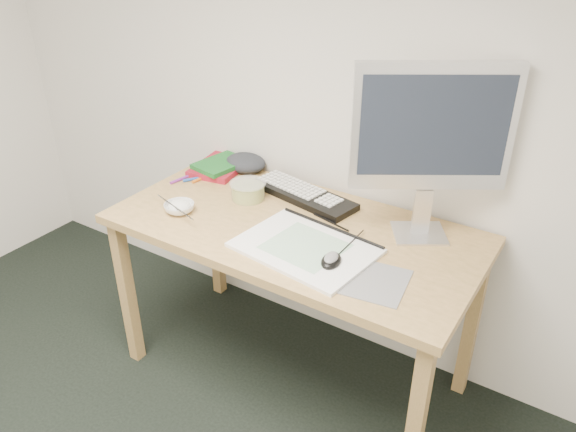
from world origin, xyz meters
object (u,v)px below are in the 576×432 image
keyboard (303,195)px  rice_bowl (179,208)px  desk (293,244)px  monitor (432,133)px  sketchpad (305,248)px

keyboard → rice_bowl: bearing=-122.2°
desk → rice_bowl: size_ratio=11.74×
desk → rice_bowl: (-0.44, -0.15, 0.10)m
monitor → keyboard: bearing=145.6°
desk → sketchpad: sketchpad is taller
monitor → rice_bowl: monitor is taller
sketchpad → keyboard: 0.40m
desk → monitor: monitor is taller
desk → sketchpad: (0.12, -0.12, 0.09)m
keyboard → desk: bearing=-56.8°
sketchpad → monitor: 0.58m
keyboard → monitor: bearing=8.9°
desk → sketchpad: size_ratio=3.00×
keyboard → rice_bowl: 0.51m
sketchpad → keyboard: size_ratio=0.99×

